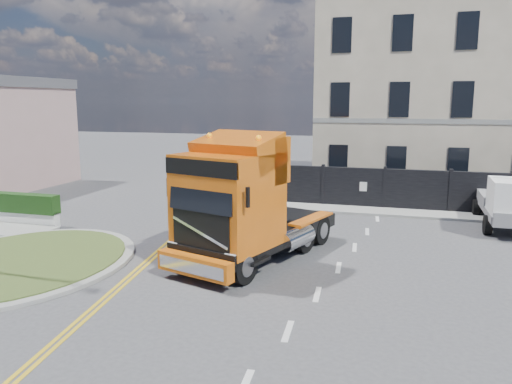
% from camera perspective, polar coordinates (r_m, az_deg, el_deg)
% --- Properties ---
extents(ground, '(120.00, 120.00, 0.00)m').
position_cam_1_polar(ground, '(17.18, -0.33, -7.34)').
color(ground, '#424244').
rests_on(ground, ground).
extents(traffic_island, '(6.80, 6.80, 0.17)m').
position_cam_1_polar(traffic_island, '(17.98, -25.43, -7.29)').
color(traffic_island, gray).
rests_on(traffic_island, ground).
extents(hoarding_fence, '(18.80, 0.25, 2.00)m').
position_cam_1_polar(hoarding_fence, '(25.12, 20.27, 0.03)').
color(hoarding_fence, black).
rests_on(hoarding_fence, ground).
extents(georgian_building, '(12.30, 10.30, 12.80)m').
position_cam_1_polar(georgian_building, '(32.22, 18.92, 10.78)').
color(georgian_building, beige).
rests_on(georgian_building, ground).
extents(pavement_far, '(20.00, 1.60, 0.12)m').
position_cam_1_polar(pavement_far, '(24.38, 18.98, -2.44)').
color(pavement_far, gray).
rests_on(pavement_far, ground).
extents(truck, '(4.52, 7.35, 4.13)m').
position_cam_1_polar(truck, '(15.97, -1.73, -1.83)').
color(truck, black).
rests_on(truck, ground).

